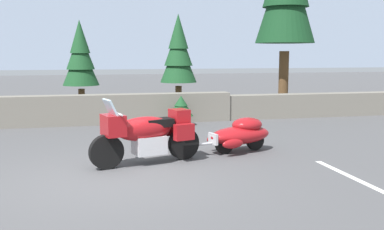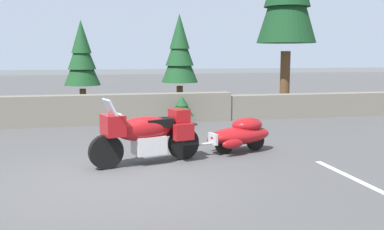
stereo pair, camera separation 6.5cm
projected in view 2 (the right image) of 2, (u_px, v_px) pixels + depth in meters
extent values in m
plane|color=#4C4C4F|center=(116.00, 178.00, 7.73)|extent=(80.00, 80.00, 0.00)
cube|color=slate|center=(105.00, 109.00, 13.64)|extent=(8.00, 0.53, 0.92)
cube|color=slate|center=(337.00, 105.00, 15.45)|extent=(8.00, 0.55, 0.80)
cube|color=#99A8BF|center=(93.00, 28.00, 99.63)|extent=(240.00, 80.00, 16.00)
cylinder|color=black|center=(106.00, 152.00, 8.30)|extent=(0.67, 0.32, 0.66)
cylinder|color=black|center=(184.00, 143.00, 9.08)|extent=(0.67, 0.32, 0.66)
cube|color=silver|center=(149.00, 145.00, 8.71)|extent=(0.70, 0.59, 0.36)
ellipsoid|color=maroon|center=(144.00, 129.00, 8.61)|extent=(1.27, 0.75, 0.48)
cube|color=maroon|center=(113.00, 125.00, 8.30)|extent=(0.49, 0.60, 0.40)
cube|color=#9EB7C6|center=(110.00, 108.00, 8.23)|extent=(0.30, 0.47, 0.34)
cube|color=black|center=(158.00, 123.00, 8.74)|extent=(0.64, 0.50, 0.16)
cube|color=maroon|center=(179.00, 116.00, 8.95)|extent=(0.42, 0.47, 0.28)
cube|color=maroon|center=(184.00, 132.00, 8.71)|extent=(0.43, 0.26, 0.32)
cube|color=maroon|center=(171.00, 128.00, 9.23)|extent=(0.43, 0.26, 0.32)
cylinder|color=silver|center=(115.00, 113.00, 8.29)|extent=(0.23, 0.68, 0.04)
cylinder|color=silver|center=(108.00, 139.00, 8.29)|extent=(0.26, 0.14, 0.54)
cylinder|color=black|center=(225.00, 144.00, 9.57)|extent=(0.45, 0.22, 0.44)
cylinder|color=black|center=(255.00, 140.00, 9.96)|extent=(0.45, 0.22, 0.44)
ellipsoid|color=maroon|center=(240.00, 135.00, 9.75)|extent=(1.63, 1.06, 0.40)
ellipsoid|color=maroon|center=(247.00, 125.00, 9.80)|extent=(0.85, 0.74, 0.32)
cube|color=silver|center=(213.00, 139.00, 9.41)|extent=(0.15, 0.32, 0.24)
ellipsoid|color=maroon|center=(233.00, 144.00, 9.29)|extent=(0.54, 0.28, 0.20)
ellipsoid|color=maroon|center=(217.00, 139.00, 9.84)|extent=(0.54, 0.28, 0.20)
cylinder|color=silver|center=(197.00, 145.00, 9.24)|extent=(0.69, 0.24, 0.05)
cylinder|color=brown|center=(285.00, 82.00, 16.49)|extent=(0.36, 0.36, 2.27)
cylinder|color=brown|center=(83.00, 102.00, 15.39)|extent=(0.22, 0.22, 0.96)
cone|color=#194723|center=(82.00, 63.00, 15.20)|extent=(1.25, 1.25, 1.52)
cone|color=#194723|center=(81.00, 50.00, 15.14)|extent=(0.97, 0.97, 1.33)
cone|color=#194723|center=(81.00, 36.00, 15.08)|extent=(0.69, 0.69, 1.14)
cylinder|color=brown|center=(180.00, 100.00, 15.78)|extent=(0.23, 0.23, 1.03)
cone|color=#194723|center=(180.00, 59.00, 15.58)|extent=(1.30, 1.30, 1.63)
cone|color=#194723|center=(180.00, 45.00, 15.51)|extent=(1.00, 1.00, 1.42)
cone|color=#194723|center=(179.00, 31.00, 15.44)|extent=(0.71, 0.71, 1.22)
cylinder|color=brown|center=(182.00, 121.00, 13.44)|extent=(0.15, 0.15, 0.26)
cone|color=#194723|center=(182.00, 109.00, 13.39)|extent=(0.75, 0.75, 0.42)
cone|color=#194723|center=(182.00, 105.00, 13.37)|extent=(0.58, 0.58, 0.36)
cone|color=#194723|center=(182.00, 101.00, 13.35)|extent=(0.41, 0.41, 0.31)
cube|color=silver|center=(373.00, 188.00, 7.16)|extent=(0.12, 3.60, 0.01)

